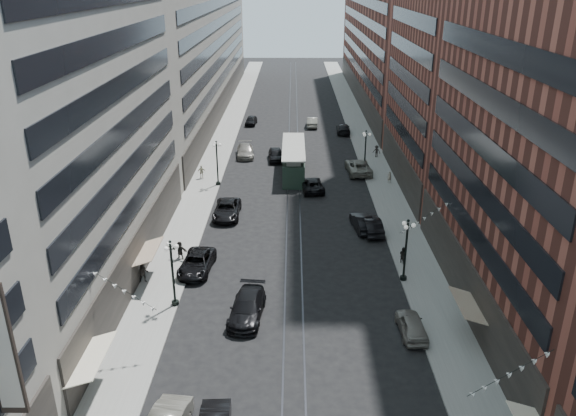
{
  "coord_description": "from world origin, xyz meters",
  "views": [
    {
      "loc": [
        -0.14,
        -9.27,
        23.79
      ],
      "look_at": [
        -0.51,
        35.91,
        5.0
      ],
      "focal_mm": 35.0,
      "sensor_mm": 36.0,
      "label": 1
    }
  ],
  "objects_px": {
    "lamppost_sw_far": "(172,271)",
    "car_10": "(371,225)",
    "car_12": "(343,129)",
    "lamppost_sw_mid": "(217,161)",
    "car_14": "(312,122)",
    "car_extra_1": "(363,222)",
    "car_4": "(412,325)",
    "pedestrian_9": "(377,151)",
    "car_2": "(197,263)",
    "car_9": "(251,121)",
    "pedestrian_2": "(143,273)",
    "pedestrian_8": "(389,177)",
    "pedestrian_6": "(202,172)",
    "streetcar": "(294,160)",
    "lamppost_se_far": "(406,248)",
    "pedestrian_7": "(403,255)",
    "car_extra_2": "(247,308)",
    "car_13": "(276,155)",
    "car_11": "(358,167)",
    "car_8": "(245,151)",
    "lamppost_se_mid": "(365,150)",
    "pedestrian_5": "(180,250)"
  },
  "relations": [
    {
      "from": "lamppost_sw_far",
      "to": "car_10",
      "type": "bearing_deg",
      "value": 38.77
    },
    {
      "from": "car_10",
      "to": "car_12",
      "type": "bearing_deg",
      "value": -95.44
    },
    {
      "from": "lamppost_sw_mid",
      "to": "car_14",
      "type": "height_order",
      "value": "lamppost_sw_mid"
    },
    {
      "from": "lamppost_sw_mid",
      "to": "car_extra_1",
      "type": "distance_m",
      "value": 20.67
    },
    {
      "from": "car_4",
      "to": "car_extra_1",
      "type": "relative_size",
      "value": 0.9
    },
    {
      "from": "car_4",
      "to": "pedestrian_9",
      "type": "bearing_deg",
      "value": -96.21
    },
    {
      "from": "car_2",
      "to": "pedestrian_9",
      "type": "distance_m",
      "value": 38.43
    },
    {
      "from": "car_2",
      "to": "car_9",
      "type": "distance_m",
      "value": 51.62
    },
    {
      "from": "pedestrian_2",
      "to": "pedestrian_8",
      "type": "distance_m",
      "value": 34.42
    },
    {
      "from": "lamppost_sw_far",
      "to": "pedestrian_6",
      "type": "distance_m",
      "value": 29.48
    },
    {
      "from": "car_4",
      "to": "car_10",
      "type": "distance_m",
      "value": 17.14
    },
    {
      "from": "streetcar",
      "to": "lamppost_se_far",
      "type": "bearing_deg",
      "value": -71.81
    },
    {
      "from": "pedestrian_6",
      "to": "pedestrian_8",
      "type": "height_order",
      "value": "pedestrian_6"
    },
    {
      "from": "streetcar",
      "to": "car_14",
      "type": "height_order",
      "value": "streetcar"
    },
    {
      "from": "pedestrian_7",
      "to": "car_extra_2",
      "type": "relative_size",
      "value": 0.26
    },
    {
      "from": "car_13",
      "to": "pedestrian_7",
      "type": "bearing_deg",
      "value": -72.5
    },
    {
      "from": "car_11",
      "to": "pedestrian_7",
      "type": "distance_m",
      "value": 24.86
    },
    {
      "from": "lamppost_se_far",
      "to": "pedestrian_6",
      "type": "xyz_separation_m",
      "value": [
        -20.73,
        25.31,
        -2.11
      ]
    },
    {
      "from": "car_8",
      "to": "car_extra_1",
      "type": "xyz_separation_m",
      "value": [
        13.77,
        -24.68,
        -0.03
      ]
    },
    {
      "from": "lamppost_sw_mid",
      "to": "car_2",
      "type": "distance_m",
      "value": 21.52
    },
    {
      "from": "car_4",
      "to": "car_10",
      "type": "relative_size",
      "value": 0.9
    },
    {
      "from": "lamppost_se_far",
      "to": "car_9",
      "type": "relative_size",
      "value": 1.27
    },
    {
      "from": "lamppost_se_far",
      "to": "pedestrian_2",
      "type": "relative_size",
      "value": 3.08
    },
    {
      "from": "pedestrian_9",
      "to": "car_2",
      "type": "bearing_deg",
      "value": -100.41
    },
    {
      "from": "car_14",
      "to": "lamppost_sw_mid",
      "type": "bearing_deg",
      "value": 69.07
    },
    {
      "from": "streetcar",
      "to": "pedestrian_7",
      "type": "height_order",
      "value": "streetcar"
    },
    {
      "from": "lamppost_se_mid",
      "to": "car_4",
      "type": "relative_size",
      "value": 1.27
    },
    {
      "from": "pedestrian_6",
      "to": "car_13",
      "type": "bearing_deg",
      "value": -145.61
    },
    {
      "from": "car_9",
      "to": "car_14",
      "type": "xyz_separation_m",
      "value": [
        10.46,
        -1.2,
        0.08
      ]
    },
    {
      "from": "pedestrian_2",
      "to": "car_extra_1",
      "type": "xyz_separation_m",
      "value": [
        19.42,
        10.94,
        -0.25
      ]
    },
    {
      "from": "car_10",
      "to": "car_extra_1",
      "type": "distance_m",
      "value": 1.05
    },
    {
      "from": "lamppost_se_far",
      "to": "pedestrian_8",
      "type": "height_order",
      "value": "lamppost_se_far"
    },
    {
      "from": "car_4",
      "to": "lamppost_sw_far",
      "type": "bearing_deg",
      "value": -13.13
    },
    {
      "from": "car_13",
      "to": "pedestrian_5",
      "type": "relative_size",
      "value": 2.93
    },
    {
      "from": "streetcar",
      "to": "car_11",
      "type": "xyz_separation_m",
      "value": [
        8.4,
        -0.13,
        -0.78
      ]
    },
    {
      "from": "lamppost_sw_mid",
      "to": "pedestrian_8",
      "type": "relative_size",
      "value": 3.66
    },
    {
      "from": "car_14",
      "to": "car_extra_2",
      "type": "bearing_deg",
      "value": 85.57
    },
    {
      "from": "lamppost_se_mid",
      "to": "car_14",
      "type": "bearing_deg",
      "value": 104.03
    },
    {
      "from": "car_2",
      "to": "pedestrian_6",
      "type": "height_order",
      "value": "pedestrian_6"
    },
    {
      "from": "car_4",
      "to": "car_13",
      "type": "relative_size",
      "value": 0.89
    },
    {
      "from": "streetcar",
      "to": "car_13",
      "type": "bearing_deg",
      "value": 115.43
    },
    {
      "from": "streetcar",
      "to": "car_4",
      "type": "distance_m",
      "value": 36.52
    },
    {
      "from": "car_11",
      "to": "car_14",
      "type": "relative_size",
      "value": 1.26
    },
    {
      "from": "car_14",
      "to": "pedestrian_8",
      "type": "relative_size",
      "value": 3.31
    },
    {
      "from": "lamppost_sw_mid",
      "to": "car_8",
      "type": "xyz_separation_m",
      "value": [
        2.39,
        11.99,
        -2.27
      ]
    },
    {
      "from": "car_2",
      "to": "pedestrian_2",
      "type": "xyz_separation_m",
      "value": [
        -4.07,
        -2.25,
        0.28
      ]
    },
    {
      "from": "lamppost_sw_far",
      "to": "pedestrian_6",
      "type": "height_order",
      "value": "lamppost_sw_far"
    },
    {
      "from": "streetcar",
      "to": "car_9",
      "type": "height_order",
      "value": "streetcar"
    },
    {
      "from": "car_14",
      "to": "pedestrian_7",
      "type": "distance_m",
      "value": 49.41
    },
    {
      "from": "lamppost_se_mid",
      "to": "car_extra_1",
      "type": "distance_m",
      "value": 17.98
    }
  ]
}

